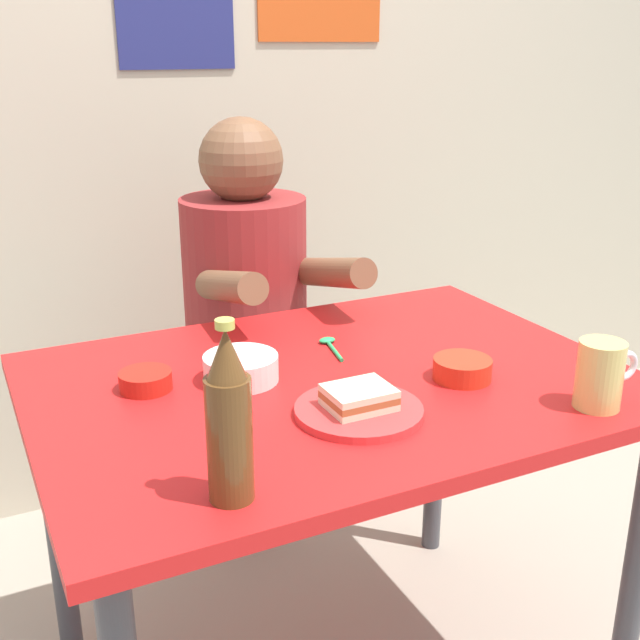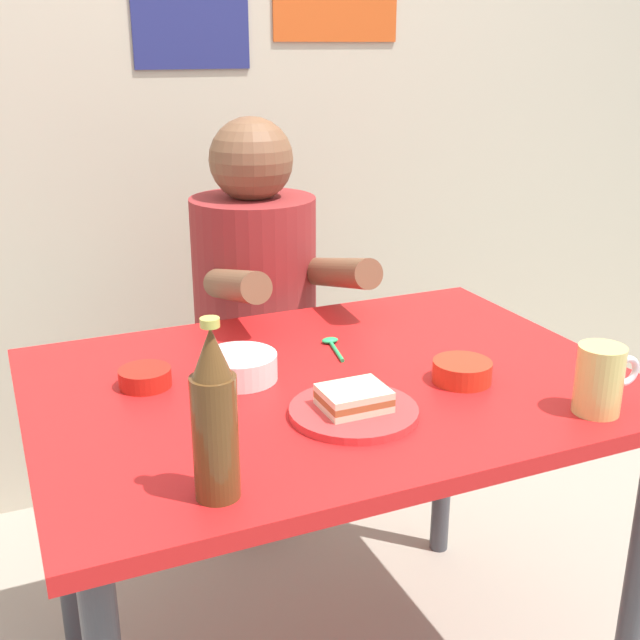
{
  "view_description": "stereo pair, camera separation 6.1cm",
  "coord_description": "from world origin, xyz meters",
  "px_view_note": "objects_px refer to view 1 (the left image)",
  "views": [
    {
      "loc": [
        -0.62,
        -1.21,
        1.33
      ],
      "look_at": [
        0.0,
        0.05,
        0.84
      ],
      "focal_mm": 44.03,
      "sensor_mm": 36.0,
      "label": 1
    },
    {
      "loc": [
        -0.56,
        -1.23,
        1.33
      ],
      "look_at": [
        0.0,
        0.05,
        0.84
      ],
      "focal_mm": 44.03,
      "sensor_mm": 36.0,
      "label": 2
    }
  ],
  "objects_px": {
    "sandwich": "(359,397)",
    "sauce_bowl_chili": "(462,368)",
    "dining_table": "(331,422)",
    "beer_bottle": "(229,421)",
    "plate_orange": "(359,411)",
    "stool": "(250,421)",
    "person_seated": "(247,278)",
    "beer_mug": "(601,374)"
  },
  "relations": [
    {
      "from": "stool",
      "to": "plate_orange",
      "type": "relative_size",
      "value": 2.05
    },
    {
      "from": "sandwich",
      "to": "dining_table",
      "type": "bearing_deg",
      "value": 79.62
    },
    {
      "from": "plate_orange",
      "to": "beer_mug",
      "type": "xyz_separation_m",
      "value": [
        0.39,
        -0.15,
        0.05
      ]
    },
    {
      "from": "plate_orange",
      "to": "beer_bottle",
      "type": "xyz_separation_m",
      "value": [
        -0.28,
        -0.15,
        0.11
      ]
    },
    {
      "from": "sandwich",
      "to": "sauce_bowl_chili",
      "type": "distance_m",
      "value": 0.25
    },
    {
      "from": "person_seated",
      "to": "beer_mug",
      "type": "height_order",
      "value": "person_seated"
    },
    {
      "from": "dining_table",
      "to": "beer_bottle",
      "type": "bearing_deg",
      "value": -135.36
    },
    {
      "from": "sandwich",
      "to": "beer_mug",
      "type": "bearing_deg",
      "value": -21.74
    },
    {
      "from": "dining_table",
      "to": "stool",
      "type": "height_order",
      "value": "dining_table"
    },
    {
      "from": "beer_bottle",
      "to": "sauce_bowl_chili",
      "type": "xyz_separation_m",
      "value": [
        0.53,
        0.2,
        -0.1
      ]
    },
    {
      "from": "beer_bottle",
      "to": "sauce_bowl_chili",
      "type": "bearing_deg",
      "value": 20.36
    },
    {
      "from": "sandwich",
      "to": "beer_bottle",
      "type": "distance_m",
      "value": 0.33
    },
    {
      "from": "dining_table",
      "to": "plate_orange",
      "type": "xyz_separation_m",
      "value": [
        -0.03,
        -0.16,
        0.1
      ]
    },
    {
      "from": "dining_table",
      "to": "sauce_bowl_chili",
      "type": "xyz_separation_m",
      "value": [
        0.22,
        -0.11,
        0.12
      ]
    },
    {
      "from": "plate_orange",
      "to": "sandwich",
      "type": "bearing_deg",
      "value": 180.0
    },
    {
      "from": "dining_table",
      "to": "sandwich",
      "type": "distance_m",
      "value": 0.2
    },
    {
      "from": "person_seated",
      "to": "sauce_bowl_chili",
      "type": "distance_m",
      "value": 0.75
    },
    {
      "from": "dining_table",
      "to": "person_seated",
      "type": "height_order",
      "value": "person_seated"
    },
    {
      "from": "beer_bottle",
      "to": "plate_orange",
      "type": "bearing_deg",
      "value": 27.88
    },
    {
      "from": "dining_table",
      "to": "stool",
      "type": "bearing_deg",
      "value": 83.85
    },
    {
      "from": "dining_table",
      "to": "stool",
      "type": "relative_size",
      "value": 2.44
    },
    {
      "from": "plate_orange",
      "to": "person_seated",
      "type": "bearing_deg",
      "value": 82.89
    },
    {
      "from": "stool",
      "to": "sandwich",
      "type": "xyz_separation_m",
      "value": [
        -0.1,
        -0.79,
        0.42
      ]
    },
    {
      "from": "dining_table",
      "to": "plate_orange",
      "type": "relative_size",
      "value": 5.0
    },
    {
      "from": "dining_table",
      "to": "sandwich",
      "type": "bearing_deg",
      "value": -100.38
    },
    {
      "from": "person_seated",
      "to": "sandwich",
      "type": "distance_m",
      "value": 0.78
    },
    {
      "from": "beer_mug",
      "to": "person_seated",
      "type": "bearing_deg",
      "value": 107.3
    },
    {
      "from": "sandwich",
      "to": "beer_bottle",
      "type": "bearing_deg",
      "value": -152.12
    },
    {
      "from": "beer_mug",
      "to": "plate_orange",
      "type": "bearing_deg",
      "value": 158.26
    },
    {
      "from": "stool",
      "to": "beer_bottle",
      "type": "distance_m",
      "value": 1.13
    },
    {
      "from": "plate_orange",
      "to": "sauce_bowl_chili",
      "type": "distance_m",
      "value": 0.25
    },
    {
      "from": "dining_table",
      "to": "sauce_bowl_chili",
      "type": "bearing_deg",
      "value": -27.01
    },
    {
      "from": "plate_orange",
      "to": "beer_bottle",
      "type": "relative_size",
      "value": 0.84
    },
    {
      "from": "dining_table",
      "to": "person_seated",
      "type": "xyz_separation_m",
      "value": [
        0.07,
        0.62,
        0.12
      ]
    },
    {
      "from": "dining_table",
      "to": "beer_mug",
      "type": "xyz_separation_m",
      "value": [
        0.36,
        -0.31,
        0.15
      ]
    },
    {
      "from": "dining_table",
      "to": "person_seated",
      "type": "distance_m",
      "value": 0.63
    },
    {
      "from": "beer_mug",
      "to": "beer_bottle",
      "type": "relative_size",
      "value": 0.48
    },
    {
      "from": "person_seated",
      "to": "beer_bottle",
      "type": "distance_m",
      "value": 1.01
    },
    {
      "from": "dining_table",
      "to": "plate_orange",
      "type": "height_order",
      "value": "plate_orange"
    },
    {
      "from": "sandwich",
      "to": "plate_orange",
      "type": "bearing_deg",
      "value": 0.0
    },
    {
      "from": "dining_table",
      "to": "plate_orange",
      "type": "bearing_deg",
      "value": -100.38
    },
    {
      "from": "dining_table",
      "to": "beer_mug",
      "type": "height_order",
      "value": "beer_mug"
    }
  ]
}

